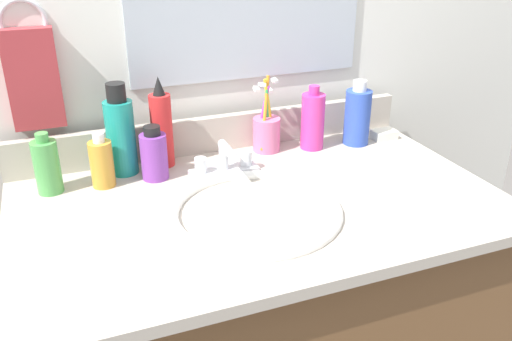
{
  "coord_description": "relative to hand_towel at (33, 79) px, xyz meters",
  "views": [
    {
      "loc": [
        -0.37,
        -0.93,
        1.39
      ],
      "look_at": [
        -0.01,
        0.0,
        0.92
      ],
      "focal_mm": 37.68,
      "sensor_mm": 36.0,
      "label": 1
    }
  ],
  "objects": [
    {
      "name": "soap_bar",
      "position": [
        0.85,
        -0.11,
        -0.21
      ],
      "size": [
        0.06,
        0.04,
        0.02
      ],
      "primitive_type": "cube",
      "color": "white",
      "rests_on": "countertop"
    },
    {
      "name": "faucet",
      "position": [
        0.38,
        -0.17,
        -0.19
      ],
      "size": [
        0.16,
        0.1,
        0.08
      ],
      "color": "silver",
      "rests_on": "countertop"
    },
    {
      "name": "sink_basin",
      "position": [
        0.38,
        -0.36,
        -0.25
      ],
      "size": [
        0.35,
        0.35,
        0.11
      ],
      "color": "white",
      "rests_on": "countertop"
    },
    {
      "name": "bottle_oil_amber",
      "position": [
        0.11,
        -0.13,
        -0.17
      ],
      "size": [
        0.05,
        0.05,
        0.12
      ],
      "color": "gold",
      "rests_on": "countertop"
    },
    {
      "name": "bottle_toner_green",
      "position": [
        -0.0,
        -0.12,
        -0.16
      ],
      "size": [
        0.05,
        0.05,
        0.14
      ],
      "color": "#4C9E4C",
      "rests_on": "countertop"
    },
    {
      "name": "bottle_soap_pink",
      "position": [
        0.64,
        -0.1,
        -0.15
      ],
      "size": [
        0.06,
        0.06,
        0.16
      ],
      "color": "#D8338C",
      "rests_on": "countertop"
    },
    {
      "name": "backsplash",
      "position": [
        0.41,
        -0.02,
        -0.17
      ],
      "size": [
        1.02,
        0.02,
        0.09
      ],
      "primitive_type": "cube",
      "color": "#B2A899",
      "rests_on": "countertop"
    },
    {
      "name": "bottle_cream_purple",
      "position": [
        0.23,
        -0.13,
        -0.16
      ],
      "size": [
        0.06,
        0.06,
        0.13
      ],
      "color": "#7A3899",
      "rests_on": "countertop"
    },
    {
      "name": "bottle_shampoo_blue",
      "position": [
        0.76,
        -0.11,
        -0.14
      ],
      "size": [
        0.07,
        0.07,
        0.17
      ],
      "color": "#2D4CB2",
      "rests_on": "countertop"
    },
    {
      "name": "cup_pink",
      "position": [
        0.52,
        -0.07,
        -0.17
      ],
      "size": [
        0.07,
        0.07,
        0.19
      ],
      "color": "#D16693",
      "rests_on": "countertop"
    },
    {
      "name": "towel_ring",
      "position": [
        0.0,
        0.02,
        0.12
      ],
      "size": [
        0.1,
        0.01,
        0.1
      ],
      "primitive_type": "torus",
      "rotation": [
        1.57,
        0.0,
        0.0
      ],
      "color": "silver"
    },
    {
      "name": "countertop",
      "position": [
        0.41,
        -0.32,
        -0.23
      ],
      "size": [
        1.02,
        0.61,
        0.02
      ],
      "primitive_type": "cube",
      "color": "#B2A899",
      "rests_on": "vanity_cabinet"
    },
    {
      "name": "hand_towel",
      "position": [
        0.0,
        0.0,
        0.0
      ],
      "size": [
        0.11,
        0.04,
        0.22
      ],
      "primitive_type": "cube",
      "color": "#A53338"
    },
    {
      "name": "back_wall",
      "position": [
        0.41,
        0.04,
        -0.42
      ],
      "size": [
        2.12,
        0.04,
        1.3
      ],
      "primitive_type": "cube",
      "color": "silver",
      "rests_on": "ground_plane"
    },
    {
      "name": "bottle_spray_red",
      "position": [
        0.26,
        -0.07,
        -0.12
      ],
      "size": [
        0.05,
        0.05,
        0.22
      ],
      "color": "red",
      "rests_on": "countertop"
    },
    {
      "name": "bottle_mouthwash_teal",
      "position": [
        0.16,
        -0.07,
        -0.12
      ],
      "size": [
        0.07,
        0.07,
        0.21
      ],
      "color": "teal",
      "rests_on": "countertop"
    }
  ]
}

